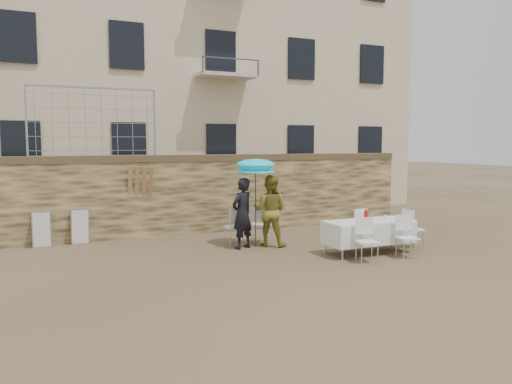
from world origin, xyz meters
name	(u,v)px	position (x,y,z in m)	size (l,w,h in m)	color
ground	(282,272)	(0.00, 0.00, 0.00)	(80.00, 80.00, 0.00)	brown
stone_wall	(204,194)	(0.00, 5.00, 1.10)	(13.00, 0.50, 2.20)	olive
apartment_building	(149,21)	(0.00, 12.00, 7.50)	(20.00, 8.00, 15.00)	#C2AE8C
chain_link_fence	(94,123)	(-3.00, 5.00, 3.10)	(3.20, 0.06, 1.80)	gray
man_suit	(242,213)	(0.13, 2.42, 0.87)	(0.63, 0.41, 1.73)	black
woman_dress	(270,211)	(0.88, 2.42, 0.89)	(0.87, 0.68, 1.78)	#AC9A34
umbrella	(256,168)	(0.53, 2.52, 1.97)	(1.01, 1.01, 2.08)	#3F3F44
couple_chair_left	(234,226)	(0.13, 2.97, 0.48)	(0.48, 0.48, 0.96)	white
couple_chair_right	(259,224)	(0.83, 2.97, 0.48)	(0.48, 0.48, 0.96)	white
banquet_table	(369,222)	(2.64, 0.74, 0.73)	(2.10, 0.85, 0.78)	silver
soda_bottle	(366,216)	(2.44, 0.59, 0.91)	(0.09, 0.09, 0.26)	red
table_chair_front_left	(367,241)	(2.04, -0.01, 0.48)	(0.48, 0.48, 0.96)	white
table_chair_front_right	(408,237)	(3.14, -0.01, 0.48)	(0.48, 0.48, 0.96)	white
table_chair_back	(356,227)	(2.84, 1.54, 0.48)	(0.48, 0.48, 0.96)	white
table_chair_side	(413,228)	(4.04, 0.84, 0.48)	(0.48, 0.48, 0.96)	white
chair_stack_left	(42,228)	(-4.36, 4.75, 0.46)	(0.46, 0.47, 0.92)	white
chair_stack_right	(79,225)	(-3.46, 4.75, 0.46)	(0.46, 0.40, 0.92)	white
wood_planks	(141,201)	(-1.86, 4.82, 1.00)	(0.70, 0.20, 2.00)	#A37749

